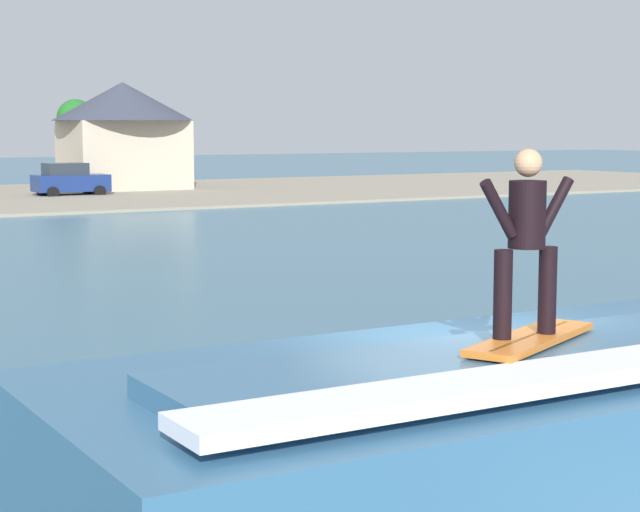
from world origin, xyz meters
TOP-DOWN VIEW (x-y plane):
  - ground_plane at (0.00, 0.00)m, footprint 260.00×260.00m
  - wave_crest at (0.40, -1.31)m, footprint 9.89×3.70m
  - surfboard at (-0.37, -1.60)m, footprint 1.83×1.19m
  - surfer at (-0.44, -1.59)m, footprint 1.01×0.32m
  - car_far_shore at (11.47, 48.91)m, footprint 3.94×2.14m
  - house_gabled_white at (16.03, 52.81)m, footprint 8.28×8.28m
  - tree_tall_bare at (14.39, 56.61)m, footprint 2.31×2.31m

SIDE VIEW (x-z plane):
  - ground_plane at x=0.00m, z-range 0.00..0.00m
  - wave_crest at x=0.40m, z-range -0.05..1.83m
  - car_far_shore at x=11.47m, z-range 0.01..1.87m
  - surfboard at x=-0.37m, z-range 1.88..1.94m
  - surfer at x=-0.44m, z-range 2.03..3.65m
  - house_gabled_white at x=16.03m, z-range 0.53..6.93m
  - tree_tall_bare at x=14.39m, z-range 1.43..6.91m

